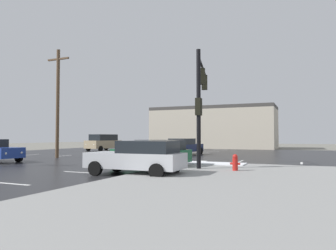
{
  "coord_description": "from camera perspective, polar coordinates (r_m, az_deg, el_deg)",
  "views": [
    {
      "loc": [
        10.12,
        -22.42,
        1.79
      ],
      "look_at": [
        -1.91,
        5.28,
        2.91
      ],
      "focal_mm": 33.31,
      "sensor_mm": 36.0,
      "label": 1
    }
  ],
  "objects": [
    {
      "name": "lane_markings",
      "position": [
        22.92,
        0.52,
        -6.54
      ],
      "size": [
        36.15,
        36.15,
        0.01
      ],
      "color": "silver",
      "rests_on": "road_asphalt"
    },
    {
      "name": "road_asphalt",
      "position": [
        24.66,
        -0.81,
        -6.26
      ],
      "size": [
        44.0,
        44.0,
        0.02
      ],
      "primitive_type": "cube",
      "color": "#232326",
      "rests_on": "ground_plane"
    },
    {
      "name": "sedan_green",
      "position": [
        18.1,
        -2.77,
        -5.08
      ],
      "size": [
        4.64,
        2.31,
        1.58
      ],
      "rotation": [
        0.0,
        0.0,
        3.06
      ],
      "color": "#195933",
      "rests_on": "road_asphalt"
    },
    {
      "name": "strip_building_background",
      "position": [
        48.81,
        8.35,
        -0.5
      ],
      "size": [
        18.46,
        8.0,
        6.29
      ],
      "color": "#BCB29E",
      "rests_on": "ground_plane"
    },
    {
      "name": "utility_pole_mid",
      "position": [
        27.76,
        -19.53,
        4.17
      ],
      "size": [
        2.2,
        0.28,
        9.11
      ],
      "color": "brown",
      "rests_on": "ground_plane"
    },
    {
      "name": "traffic_signal_mast",
      "position": [
        17.67,
        6.0,
        5.91
      ],
      "size": [
        1.27,
        4.81,
        6.22
      ],
      "rotation": [
        0.0,
        0.0,
        1.79
      ],
      "color": "black",
      "rests_on": "sidewalk_corner"
    },
    {
      "name": "ground_plane",
      "position": [
        24.66,
        -0.81,
        -6.28
      ],
      "size": [
        120.0,
        120.0,
        0.0
      ],
      "primitive_type": "plane",
      "color": "slate"
    },
    {
      "name": "snow_strip_curbside",
      "position": [
        19.19,
        7.98,
        -6.94
      ],
      "size": [
        4.0,
        1.6,
        0.06
      ],
      "primitive_type": "cube",
      "color": "white",
      "rests_on": "sidewalk_corner"
    },
    {
      "name": "fire_hydrant",
      "position": [
        15.56,
        12.19,
        -6.69
      ],
      "size": [
        0.48,
        0.26,
        0.79
      ],
      "color": "red",
      "rests_on": "sidewalk_corner"
    },
    {
      "name": "sedan_silver",
      "position": [
        14.36,
        -5.45,
        -5.85
      ],
      "size": [
        4.55,
        2.05,
        1.58
      ],
      "rotation": [
        0.0,
        0.0,
        3.15
      ],
      "color": "#B7BABF",
      "rests_on": "road_asphalt"
    },
    {
      "name": "suv_tan",
      "position": [
        39.51,
        -11.71,
        -3.09
      ],
      "size": [
        2.56,
        4.98,
        2.03
      ],
      "rotation": [
        0.0,
        0.0,
        -1.67
      ],
      "color": "tan",
      "rests_on": "road_asphalt"
    },
    {
      "name": "sedan_navy",
      "position": [
        29.94,
        3.04,
        -3.91
      ],
      "size": [
        2.45,
        4.68,
        1.58
      ],
      "rotation": [
        0.0,
        0.0,
        1.45
      ],
      "color": "#141E47",
      "rests_on": "road_asphalt"
    }
  ]
}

